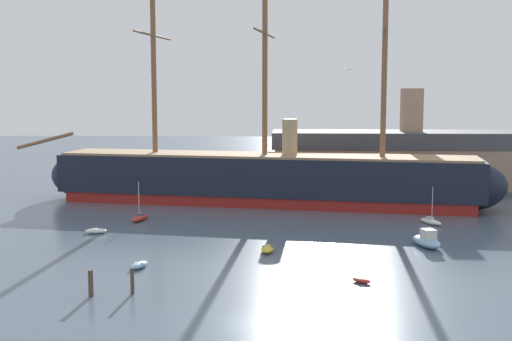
# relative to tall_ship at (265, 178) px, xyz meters

# --- Properties ---
(ground_plane) EXTENTS (400.00, 400.00, 0.00)m
(ground_plane) POSITION_rel_tall_ship_xyz_m (0.81, -49.37, -3.82)
(ground_plane) COLOR #4C5B6B
(tall_ship) EXTENTS (72.54, 19.53, 35.03)m
(tall_ship) POSITION_rel_tall_ship_xyz_m (0.00, 0.00, 0.00)
(tall_ship) COLOR maroon
(tall_ship) RESTS_ON ground
(dinghy_foreground_left) EXTENTS (1.80, 2.61, 0.57)m
(dinghy_foreground_left) POSITION_rel_tall_ship_xyz_m (-10.17, -35.66, -3.53)
(dinghy_foreground_left) COLOR #7FB2D6
(dinghy_foreground_left) RESTS_ON ground
(dinghy_foreground_right) EXTENTS (1.89, 1.63, 0.42)m
(dinghy_foreground_right) POSITION_rel_tall_ship_xyz_m (9.66, -39.28, -3.61)
(dinghy_foreground_right) COLOR #B22D28
(dinghy_foreground_right) RESTS_ON ground
(dinghy_near_centre) EXTENTS (1.37, 2.87, 0.67)m
(dinghy_near_centre) POSITION_rel_tall_ship_xyz_m (1.39, -29.01, -3.48)
(dinghy_near_centre) COLOR gold
(dinghy_near_centre) RESTS_ON ground
(dinghy_mid_left) EXTENTS (2.59, 1.39, 0.59)m
(dinghy_mid_left) POSITION_rel_tall_ship_xyz_m (-18.50, -21.21, -3.52)
(dinghy_mid_left) COLOR silver
(dinghy_mid_left) RESTS_ON ground
(motorboat_mid_right) EXTENTS (3.20, 4.99, 1.94)m
(motorboat_mid_right) POSITION_rel_tall_ship_xyz_m (17.89, -25.95, -3.13)
(motorboat_mid_right) COLOR #7FB2D6
(motorboat_mid_right) RESTS_ON ground
(sailboat_alongside_bow) EXTENTS (2.05, 3.96, 4.95)m
(sailboat_alongside_bow) POSITION_rel_tall_ship_xyz_m (-15.17, -13.60, -3.40)
(sailboat_alongside_bow) COLOR #B22D28
(sailboat_alongside_bow) RESTS_ON ground
(sailboat_alongside_stern) EXTENTS (2.67, 3.60, 4.61)m
(sailboat_alongside_stern) POSITION_rel_tall_ship_xyz_m (20.87, -13.91, -3.43)
(sailboat_alongside_stern) COLOR silver
(sailboat_alongside_stern) RESTS_ON ground
(sailboat_far_left) EXTENTS (1.69, 4.97, 6.39)m
(sailboat_far_left) POSITION_rel_tall_ship_xyz_m (-29.68, 7.76, -3.28)
(sailboat_far_left) COLOR gold
(sailboat_far_left) RESTS_ON ground
(dinghy_far_right) EXTENTS (2.10, 1.96, 0.47)m
(dinghy_far_right) POSITION_rel_tall_ship_xyz_m (30.09, 3.87, -3.58)
(dinghy_far_right) COLOR silver
(dinghy_far_right) RESTS_ON ground
(dinghy_distant_centre) EXTENTS (2.19, 2.07, 0.50)m
(dinghy_distant_centre) POSITION_rel_tall_ship_xyz_m (1.75, 15.19, -3.57)
(dinghy_distant_centre) COLOR gray
(dinghy_distant_centre) RESTS_ON ground
(mooring_piling_nearest) EXTENTS (0.40, 0.40, 2.12)m
(mooring_piling_nearest) POSITION_rel_tall_ship_xyz_m (-11.99, -44.14, -2.75)
(mooring_piling_nearest) COLOR #4C3D2D
(mooring_piling_nearest) RESTS_ON ground
(mooring_piling_left_pair) EXTENTS (0.30, 0.30, 2.12)m
(mooring_piling_left_pair) POSITION_rel_tall_ship_xyz_m (-8.89, -43.33, -2.76)
(mooring_piling_left_pair) COLOR #4C3D2D
(mooring_piling_left_pair) RESTS_ON ground
(dockside_warehouse_right) EXTENTS (53.12, 14.49, 16.76)m
(dockside_warehouse_right) POSITION_rel_tall_ship_xyz_m (25.39, 14.37, 1.09)
(dockside_warehouse_right) COLOR #565659
(dockside_warehouse_right) RESTS_ON ground
(seagull_in_flight) EXTENTS (0.93, 0.68, 0.13)m
(seagull_in_flight) POSITION_rel_tall_ship_xyz_m (9.70, -21.97, 14.62)
(seagull_in_flight) COLOR silver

